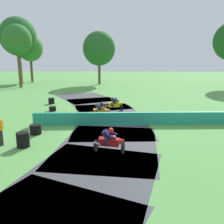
{
  "coord_description": "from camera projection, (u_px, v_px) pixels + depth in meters",
  "views": [
    {
      "loc": [
        0.57,
        -16.68,
        4.76
      ],
      "look_at": [
        -0.06,
        0.13,
        0.9
      ],
      "focal_mm": 39.33,
      "sensor_mm": 36.0,
      "label": 1
    }
  ],
  "objects": [
    {
      "name": "tire_stack_far",
      "position": [
        48.0,
        116.0,
        18.6
      ],
      "size": [
        0.63,
        0.63,
        0.6
      ],
      "color": "black",
      "rests_on": "ground"
    },
    {
      "name": "ground_plane",
      "position": [
        113.0,
        125.0,
        17.33
      ],
      "size": [
        120.0,
        120.0,
        0.0
      ],
      "primitive_type": "plane",
      "color": "#569947"
    },
    {
      "name": "safety_barrier",
      "position": [
        179.0,
        118.0,
        17.35
      ],
      "size": [
        20.49,
        1.63,
        0.9
      ],
      "primitive_type": "cube",
      "rotation": [
        0.0,
        0.0,
        -1.51
      ],
      "color": "#239375",
      "rests_on": "ground"
    },
    {
      "name": "tire_stack_mid_b",
      "position": [
        36.0,
        129.0,
        15.24
      ],
      "size": [
        0.7,
        0.7,
        0.6
      ],
      "color": "black",
      "rests_on": "ground"
    },
    {
      "name": "motorcycle_trailing_yellow",
      "position": [
        115.0,
        104.0,
        21.46
      ],
      "size": [
        1.71,
        1.0,
        1.43
      ],
      "color": "black",
      "rests_on": "ground"
    },
    {
      "name": "tire_stack_extra_a",
      "position": [
        53.0,
        109.0,
        21.64
      ],
      "size": [
        0.6,
        0.6,
        0.4
      ],
      "color": "black",
      "rests_on": "ground"
    },
    {
      "name": "tire_stack_extra_b",
      "position": [
        51.0,
        101.0,
        24.86
      ],
      "size": [
        0.61,
        0.61,
        0.6
      ],
      "color": "black",
      "rests_on": "ground"
    },
    {
      "name": "tree_distant",
      "position": [
        99.0,
        49.0,
        40.89
      ],
      "size": [
        5.39,
        5.39,
        8.79
      ],
      "color": "brown",
      "rests_on": "ground"
    },
    {
      "name": "track_asphalt",
      "position": [
        94.0,
        125.0,
        17.3
      ],
      "size": [
        10.53,
        31.97,
        0.01
      ],
      "color": "#3D3D42",
      "rests_on": "ground"
    },
    {
      "name": "motorcycle_chase_orange",
      "position": [
        101.0,
        111.0,
        18.86
      ],
      "size": [
        1.68,
        0.8,
        1.43
      ],
      "color": "black",
      "rests_on": "ground"
    },
    {
      "name": "track_marshal",
      "position": [
        0.0,
        131.0,
        13.19
      ],
      "size": [
        0.34,
        0.24,
        1.63
      ],
      "color": "#232328",
      "rests_on": "ground"
    },
    {
      "name": "tree_mid_rise",
      "position": [
        30.0,
        48.0,
        44.16
      ],
      "size": [
        4.55,
        4.55,
        8.53
      ],
      "color": "brown",
      "rests_on": "ground"
    },
    {
      "name": "tree_behind_barrier",
      "position": [
        17.0,
        40.0,
        36.28
      ],
      "size": [
        4.25,
        4.25,
        9.35
      ],
      "color": "brown",
      "rests_on": "ground"
    },
    {
      "name": "tire_stack_mid_a",
      "position": [
        23.0,
        140.0,
        13.06
      ],
      "size": [
        0.68,
        0.68,
        0.8
      ],
      "color": "black",
      "rests_on": "ground"
    },
    {
      "name": "tree_far_right",
      "position": [
        18.0,
        37.0,
        41.59
      ],
      "size": [
        6.17,
        6.17,
        11.21
      ],
      "color": "brown",
      "rests_on": "ground"
    },
    {
      "name": "motorcycle_lead_red",
      "position": [
        110.0,
        141.0,
        12.15
      ],
      "size": [
        1.71,
        1.0,
        1.43
      ],
      "color": "black",
      "rests_on": "ground"
    }
  ]
}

